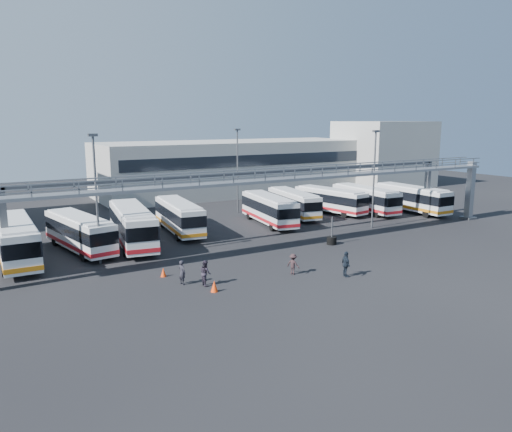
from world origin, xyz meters
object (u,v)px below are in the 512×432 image
bus_1 (79,232)px  cone_left (214,286)px  bus_0 (16,239)px  bus_9 (411,198)px  light_pole_mid (374,174)px  pedestrian_b (205,273)px  light_pole_back (237,166)px  bus_3 (179,216)px  pedestrian_d (346,264)px  light_pole_left (96,192)px  bus_7 (330,200)px  pedestrian_a (182,272)px  tire_stack (332,240)px  bus_2 (132,225)px  pedestrian_c (293,264)px  bus_6 (294,202)px  cone_right (163,272)px  bus_5 (269,208)px  bus_8 (365,198)px

bus_1 → cone_left: 16.34m
bus_0 → bus_9: bearing=0.2°
light_pole_mid → pedestrian_b: bearing=-160.6°
light_pole_back → bus_3: 13.06m
bus_0 → pedestrian_d: 25.92m
light_pole_left → pedestrian_b: (4.96, -9.12, -4.84)m
bus_3 → bus_7: 20.02m
bus_9 → pedestrian_a: (-34.93, -11.51, -0.93)m
light_pole_back → tire_stack: (-0.22, -18.47, -5.29)m
light_pole_mid → bus_0: 34.19m
light_pole_left → cone_left: bearing=-65.2°
bus_3 → pedestrian_d: bearing=-69.3°
cone_left → tire_stack: (14.88, 6.16, 0.05)m
light_pole_back → bus_2: 19.09m
pedestrian_a → pedestrian_c: bearing=-117.7°
light_pole_mid → pedestrian_a: 25.82m
light_pole_left → tire_stack: light_pole_left is taller
light_pole_left → pedestrian_d: 19.80m
bus_1 → pedestrian_d: (15.11, -17.26, -0.80)m
tire_stack → light_pole_mid: bearing=22.9°
pedestrian_a → pedestrian_b: 1.65m
bus_6 → pedestrian_d: (-9.91, -20.98, -0.73)m
bus_2 → bus_9: bus_2 is taller
light_pole_mid → bus_1: (-28.56, 5.71, -3.98)m
bus_0 → pedestrian_c: bearing=-38.1°
bus_7 → pedestrian_a: bus_7 is taller
bus_7 → tire_stack: 15.92m
light_pole_left → pedestrian_a: size_ratio=5.96×
bus_6 → bus_0: bearing=-161.9°
light_pole_back → cone_right: light_pole_back is taller
light_pole_mid → bus_9: size_ratio=0.96×
bus_0 → pedestrian_b: size_ratio=6.42×
light_pole_back → pedestrian_d: bearing=-101.6°
bus_1 → bus_3: 10.45m
bus_9 → pedestrian_d: size_ratio=5.64×
bus_3 → bus_5: bearing=0.6°
light_pole_left → bus_7: light_pole_left is taller
bus_8 → bus_3: bearing=-179.6°
light_pole_left → bus_1: (-0.56, 4.71, -3.98)m
cone_left → pedestrian_b: bearing=87.6°
pedestrian_a → pedestrian_d: 11.75m
bus_2 → cone_right: (-0.83, -10.15, -1.62)m
tire_stack → bus_7: bearing=51.8°
bus_8 → pedestrian_d: bus_8 is taller
bus_0 → bus_7: bus_0 is taller
light_pole_mid → cone_left: bearing=-157.4°
bus_7 → cone_left: (-24.69, -18.63, -1.29)m
bus_2 → bus_3: (5.62, 2.82, -0.18)m
light_pole_mid → cone_right: bearing=-169.1°
cone_right → tire_stack: tire_stack is taller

